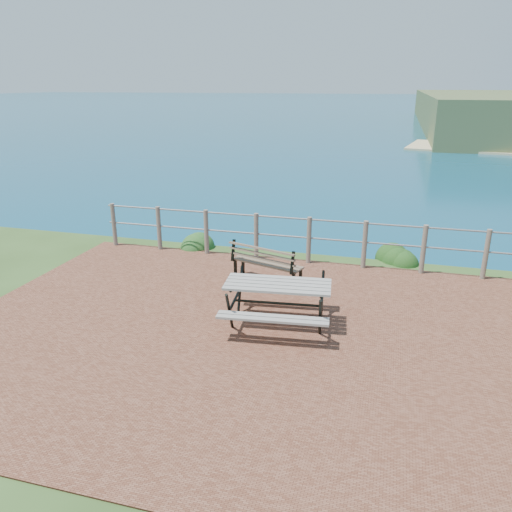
{
  "coord_description": "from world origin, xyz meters",
  "views": [
    {
      "loc": [
        1.59,
        -6.59,
        3.65
      ],
      "look_at": [
        -0.63,
        1.44,
        0.75
      ],
      "focal_mm": 35.0,
      "sensor_mm": 36.0,
      "label": 1
    }
  ],
  "objects": [
    {
      "name": "ocean",
      "position": [
        0.0,
        200.0,
        0.0
      ],
      "size": [
        1200.0,
        1200.0,
        0.0
      ],
      "primitive_type": "plane",
      "color": "#136572",
      "rests_on": "ground"
    },
    {
      "name": "ground",
      "position": [
        0.0,
        0.0,
        0.0
      ],
      "size": [
        10.0,
        7.0,
        0.12
      ],
      "primitive_type": "cube",
      "color": "brown",
      "rests_on": "ground"
    },
    {
      "name": "shrub_lip_east",
      "position": [
        1.92,
        4.09,
        0.0
      ],
      "size": [
        0.76,
        0.76,
        0.49
      ],
      "primitive_type": "ellipsoid",
      "color": "#133E14",
      "rests_on": "ground"
    },
    {
      "name": "picnic_table",
      "position": [
        0.01,
        0.4,
        0.44
      ],
      "size": [
        1.7,
        1.42,
        0.69
      ],
      "rotation": [
        0.0,
        0.0,
        0.11
      ],
      "color": "gray",
      "rests_on": "ground"
    },
    {
      "name": "shrub_lip_west",
      "position": [
        -2.85,
        3.72,
        0.0
      ],
      "size": [
        0.74,
        0.74,
        0.47
      ],
      "primitive_type": "ellipsoid",
      "color": "#1B471A",
      "rests_on": "ground"
    },
    {
      "name": "park_bench",
      "position": [
        -0.57,
        2.04,
        0.53
      ],
      "size": [
        1.45,
        0.77,
        0.8
      ],
      "rotation": [
        0.0,
        0.0,
        -0.31
      ],
      "color": "brown",
      "rests_on": "ground"
    },
    {
      "name": "safety_railing",
      "position": [
        0.0,
        3.35,
        0.57
      ],
      "size": [
        9.4,
        0.1,
        1.0
      ],
      "color": "#6B5B4C",
      "rests_on": "ground"
    }
  ]
}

